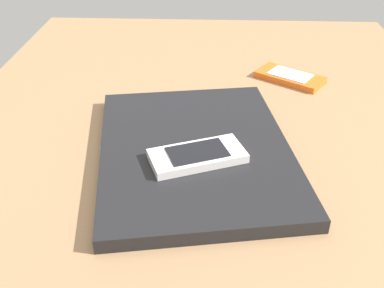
{
  "coord_description": "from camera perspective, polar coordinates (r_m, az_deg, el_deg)",
  "views": [
    {
      "loc": [
        49.1,
        0.4,
        37.66
      ],
      "look_at": [
        -0.89,
        -1.86,
        5.0
      ],
      "focal_mm": 42.02,
      "sensor_mm": 36.0,
      "label": 1
    }
  ],
  "objects": [
    {
      "name": "desk_surface",
      "position": [
        0.61,
        1.71,
        -3.25
      ],
      "size": [
        120.0,
        80.0,
        3.0
      ],
      "primitive_type": "cube",
      "color": "#9E7751",
      "rests_on": "ground"
    },
    {
      "name": "cell_phone_on_laptop",
      "position": [
        0.57,
        0.28,
        -1.48
      ],
      "size": [
        9.47,
        13.1,
        1.26
      ],
      "color": "silver",
      "rests_on": "laptop_closed"
    },
    {
      "name": "laptop_closed",
      "position": [
        0.6,
        -0.0,
        -0.86
      ],
      "size": [
        36.33,
        29.99,
        1.84
      ],
      "primitive_type": "cube",
      "rotation": [
        0.0,
        0.0,
        0.17
      ],
      "color": "black",
      "rests_on": "desk_surface"
    },
    {
      "name": "cell_phone_on_desk",
      "position": [
        0.84,
        12.06,
        8.32
      ],
      "size": [
        11.38,
        12.94,
        1.23
      ],
      "color": "orange",
      "rests_on": "desk_surface"
    }
  ]
}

